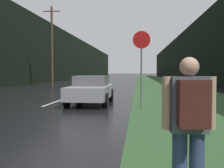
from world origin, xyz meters
TOP-DOWN VIEW (x-y plane):
  - grass_verge at (6.80, 40.00)m, footprint 6.00×240.00m
  - lane_stripe_c at (0.00, 12.96)m, footprint 0.12×3.00m
  - lane_stripe_d at (0.00, 19.96)m, footprint 0.12×3.00m
  - lane_stripe_e at (0.00, 26.96)m, footprint 0.12×3.00m
  - lane_stripe_f at (0.00, 33.96)m, footprint 0.12×3.00m
  - treeline_far_side at (-9.80, 50.00)m, footprint 2.00×140.00m
  - treeline_near_side at (12.80, 50.00)m, footprint 2.00×140.00m
  - utility_pole_far at (-5.20, 29.51)m, footprint 1.80×0.24m
  - stop_sign at (4.20, 11.22)m, footprint 0.70×0.07m
  - hitchhiker_with_backpack at (4.62, 2.91)m, footprint 0.57×0.41m
  - car_passing_near at (1.90, 12.73)m, footprint 1.82×4.14m

SIDE VIEW (x-z plane):
  - lane_stripe_c at x=0.00m, z-range 0.00..0.01m
  - lane_stripe_d at x=0.00m, z-range 0.00..0.01m
  - lane_stripe_e at x=0.00m, z-range 0.00..0.01m
  - lane_stripe_f at x=0.00m, z-range 0.00..0.01m
  - grass_verge at x=6.80m, z-range 0.00..0.02m
  - car_passing_near at x=1.90m, z-range 0.01..1.32m
  - hitchhiker_with_backpack at x=4.62m, z-range 0.12..1.76m
  - stop_sign at x=4.20m, z-range 0.36..3.48m
  - treeline_near_side at x=12.80m, z-range 0.00..8.54m
  - utility_pole_far at x=-5.20m, z-range 0.13..8.62m
  - treeline_far_side at x=-9.80m, z-range 0.00..8.76m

